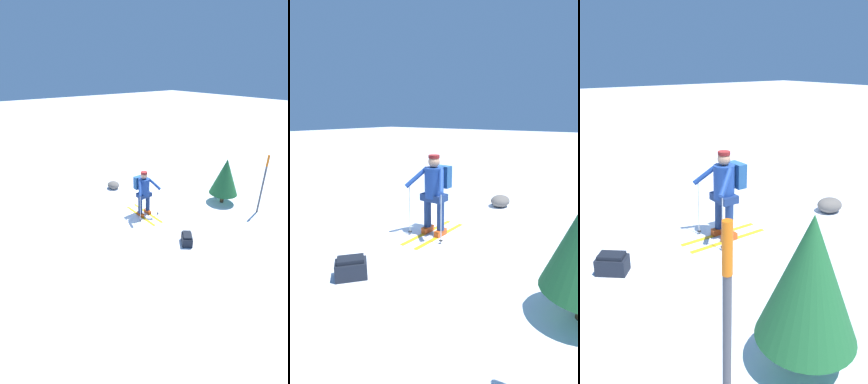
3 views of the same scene
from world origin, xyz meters
The scene contains 6 objects.
ground_plane centered at (0.00, 0.00, 0.00)m, with size 80.00×80.00×0.00m, color white.
skier centered at (0.65, 0.16, 0.94)m, with size 1.61×0.94×1.62m.
dropped_backpack centered at (2.77, 0.15, 0.15)m, with size 0.54×0.52×0.32m.
trail_marker centered at (3.04, 3.49, 1.24)m, with size 0.07×0.07×2.14m.
rock_boulder centered at (-1.88, 0.47, 0.15)m, with size 0.56×0.48×0.31m, color #5B5651.
pine_tree centered at (1.78, 3.12, 1.06)m, with size 1.05×1.05×1.75m.
Camera 3 is at (4.30, 5.20, 3.08)m, focal length 35.00 mm.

